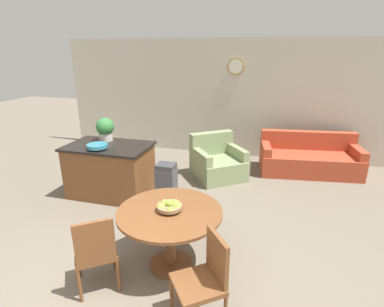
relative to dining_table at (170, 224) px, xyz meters
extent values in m
cube|color=beige|center=(-0.16, 4.26, 0.78)|extent=(8.00, 0.06, 2.70)
cylinder|color=tan|center=(0.10, 4.21, 1.51)|extent=(0.39, 0.02, 0.39)
cylinder|color=white|center=(0.10, 4.20, 1.51)|extent=(0.31, 0.01, 0.31)
cylinder|color=brown|center=(0.00, 0.00, -0.55)|extent=(0.50, 0.50, 0.04)
cylinder|color=brown|center=(0.00, 0.00, -0.20)|extent=(0.12, 0.12, 0.66)
cylinder|color=brown|center=(0.00, 0.00, 0.15)|extent=(1.18, 1.18, 0.03)
cylinder|color=brown|center=(-0.93, -0.46, -0.37)|extent=(0.04, 0.04, 0.39)
cylinder|color=brown|center=(-0.62, -0.23, -0.37)|extent=(0.04, 0.04, 0.39)
cylinder|color=brown|center=(-0.70, -0.76, -0.37)|extent=(0.04, 0.04, 0.39)
cylinder|color=brown|center=(-0.39, -0.53, -0.37)|extent=(0.04, 0.04, 0.39)
cube|color=brown|center=(-0.66, -0.49, -0.15)|extent=(0.59, 0.59, 0.05)
cube|color=brown|center=(-0.54, -0.65, 0.10)|extent=(0.33, 0.26, 0.45)
cylinder|color=brown|center=(0.23, -0.62, -0.37)|extent=(0.04, 0.04, 0.39)
cylinder|color=brown|center=(0.53, -0.39, -0.37)|extent=(0.04, 0.04, 0.39)
cube|color=brown|center=(0.49, -0.66, -0.15)|extent=(0.59, 0.59, 0.05)
cube|color=brown|center=(0.65, -0.54, 0.10)|extent=(0.26, 0.33, 0.45)
cylinder|color=olive|center=(0.00, 0.00, 0.18)|extent=(0.11, 0.11, 0.03)
cylinder|color=olive|center=(0.00, 0.00, 0.22)|extent=(0.28, 0.28, 0.04)
sphere|color=#8CB738|center=(0.10, 0.00, 0.22)|extent=(0.08, 0.08, 0.08)
sphere|color=#8CB738|center=(0.04, 0.09, 0.22)|extent=(0.08, 0.08, 0.08)
sphere|color=#8CB738|center=(-0.08, 0.06, 0.22)|extent=(0.08, 0.08, 0.08)
sphere|color=#8CB738|center=(-0.09, -0.04, 0.22)|extent=(0.08, 0.08, 0.08)
sphere|color=#8CB738|center=(0.04, -0.09, 0.22)|extent=(0.08, 0.08, 0.08)
sphere|color=#8CB738|center=(0.00, 0.00, 0.26)|extent=(0.08, 0.08, 0.08)
cube|color=brown|center=(-1.64, 1.50, -0.13)|extent=(1.35, 0.83, 0.87)
cube|color=black|center=(-1.64, 1.50, 0.32)|extent=(1.41, 0.89, 0.04)
cylinder|color=teal|center=(-1.69, 1.27, 0.35)|extent=(0.12, 0.12, 0.02)
cylinder|color=teal|center=(-1.69, 1.27, 0.39)|extent=(0.33, 0.33, 0.06)
cylinder|color=beige|center=(-1.81, 1.74, 0.41)|extent=(0.23, 0.23, 0.14)
sphere|color=#387F3D|center=(-1.81, 1.74, 0.59)|extent=(0.31, 0.31, 0.31)
cube|color=#47474C|center=(-0.57, 1.42, -0.26)|extent=(0.30, 0.27, 0.62)
cube|color=#3C3C41|center=(-0.57, 1.42, 0.09)|extent=(0.29, 0.26, 0.08)
cube|color=#B24228|center=(1.81, 3.46, -0.36)|extent=(2.04, 1.11, 0.42)
cube|color=#B24228|center=(1.76, 3.80, 0.04)|extent=(1.95, 0.45, 0.39)
cube|color=#B24228|center=(0.92, 3.35, -0.27)|extent=(0.26, 0.81, 0.59)
cube|color=#B24228|center=(2.69, 3.58, -0.27)|extent=(0.26, 0.81, 0.59)
cube|color=gray|center=(0.05, 2.72, -0.37)|extent=(1.25, 1.25, 0.40)
cube|color=gray|center=(-0.16, 2.99, 0.06)|extent=(0.83, 0.71, 0.45)
cube|color=gray|center=(-0.26, 2.48, -0.27)|extent=(0.60, 0.72, 0.60)
cube|color=gray|center=(0.35, 2.96, -0.27)|extent=(0.60, 0.72, 0.60)
camera|label=1|loc=(1.03, -2.77, 1.86)|focal=28.00mm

